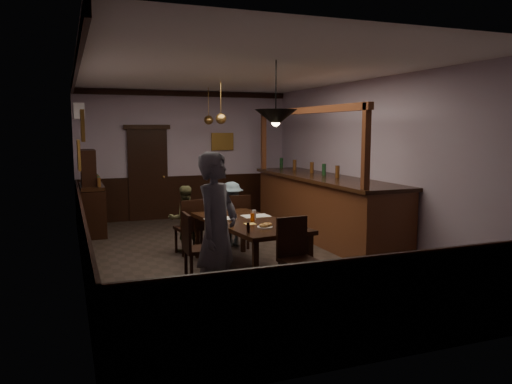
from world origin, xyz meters
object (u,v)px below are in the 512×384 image
dining_table (248,225)px  chair_side (195,244)px  bar_counter (324,205)px  sideboard (92,200)px  coffee_cup (287,222)px  soda_can (252,217)px  chair_near (296,253)px  pendant_brass_far (209,120)px  pendant_brass_mid (221,119)px  person_seated_left (184,219)px  person_standing (217,231)px  pendant_iron (276,118)px  chair_far_left (190,224)px  person_seated_right (231,214)px  chair_far_right (237,219)px

dining_table → chair_side: bearing=-161.3°
dining_table → bar_counter: 2.67m
sideboard → dining_table: bearing=-59.9°
coffee_cup → soda_can: 0.59m
soda_can → sideboard: bearing=120.2°
coffee_cup → bar_counter: bar_counter is taller
dining_table → coffee_cup: bearing=-55.2°
chair_near → pendant_brass_far: size_ratio=1.23×
chair_side → soda_can: bearing=-75.3°
pendant_brass_mid → person_seated_left: bearing=-141.9°
person_standing → soda_can: bearing=11.2°
coffee_cup → pendant_iron: size_ratio=0.09×
coffee_cup → dining_table: bearing=117.6°
person_seated_left → pendant_iron: pendant_iron is taller
person_standing → sideboard: 5.08m
pendant_iron → dining_table: bearing=97.1°
soda_can → person_standing: bearing=-125.4°
chair_far_left → person_seated_right: person_seated_right is taller
soda_can → pendant_iron: size_ratio=0.14×
soda_can → dining_table: bearing=127.7°
dining_table → bar_counter: bearing=36.7°
chair_far_left → pendant_brass_far: size_ratio=1.16×
dining_table → pendant_iron: pendant_iron is taller
person_seated_right → chair_side: bearing=38.4°
bar_counter → chair_side: bearing=-148.0°
chair_far_right → chair_near: chair_near is taller
bar_counter → pendant_brass_far: pendant_brass_far is taller
person_seated_left → pendant_brass_far: size_ratio=1.41×
pendant_brass_far → pendant_iron: bearing=-94.4°
chair_far_right → pendant_iron: size_ratio=1.13×
chair_far_right → coffee_cup: 1.89m
chair_far_right → dining_table: bearing=82.7°
chair_far_left → chair_far_right: size_ratio=0.98×
chair_far_right → person_seated_left: size_ratio=0.84×
sideboard → pendant_iron: (2.16, -4.36, 1.58)m
sideboard → pendant_brass_mid: pendant_brass_mid is taller
chair_far_left → person_seated_right: size_ratio=0.81×
soda_can → pendant_brass_mid: size_ratio=0.15×
chair_side → pendant_brass_far: bearing=-18.2°
soda_can → pendant_brass_far: size_ratio=0.15×
dining_table → pendant_brass_far: bearing=83.2°
dining_table → soda_can: size_ratio=19.23×
person_standing → bar_counter: bar_counter is taller
pendant_iron → sideboard: bearing=116.4°
chair_far_left → person_seated_left: 0.28m
bar_counter → pendant_brass_mid: pendant_brass_mid is taller
chair_far_left → chair_side: 1.54m
chair_far_left → pendant_brass_mid: size_ratio=1.16×
dining_table → person_seated_right: (0.25, 1.59, -0.10)m
pendant_brass_mid → pendant_brass_far: bearing=82.8°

